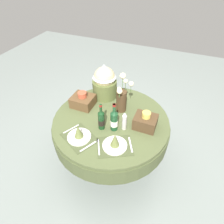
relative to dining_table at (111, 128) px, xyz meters
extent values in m
plane|color=gray|center=(0.00, 0.00, -0.62)|extent=(8.00, 8.00, 0.00)
cylinder|color=#4C5633|center=(0.00, 0.00, 0.13)|extent=(1.30, 1.30, 0.04)
cylinder|color=#464F2E|center=(0.00, 0.00, 0.01)|extent=(1.32, 1.32, 0.20)
cylinder|color=black|center=(0.00, 0.00, -0.24)|extent=(0.12, 0.12, 0.70)
cylinder|color=black|center=(0.00, 0.00, -0.60)|extent=(0.71, 0.71, 0.03)
cube|color=#41492B|center=(-0.19, -0.37, 0.15)|extent=(0.42, 0.39, 0.00)
cylinder|color=silver|center=(-0.19, -0.37, 0.16)|extent=(0.24, 0.24, 0.02)
cone|color=#606B38|center=(-0.19, -0.37, 0.24)|extent=(0.09, 0.09, 0.14)
cube|color=silver|center=(-0.33, -0.30, 0.15)|extent=(0.10, 0.17, 0.00)
cube|color=silver|center=(-0.05, -0.44, 0.15)|extent=(0.10, 0.18, 0.00)
cube|color=#41492B|center=(0.18, -0.34, 0.15)|extent=(0.42, 0.39, 0.00)
cylinder|color=silver|center=(0.18, -0.34, 0.16)|extent=(0.24, 0.24, 0.02)
cone|color=#606B38|center=(0.18, -0.34, 0.24)|extent=(0.09, 0.09, 0.14)
cube|color=silver|center=(0.04, -0.41, 0.15)|extent=(0.10, 0.17, 0.00)
cube|color=silver|center=(0.32, -0.27, 0.15)|extent=(0.10, 0.18, 0.00)
cylinder|color=#47331E|center=(0.05, 0.20, 0.28)|extent=(0.12, 0.12, 0.26)
sphere|color=beige|center=(0.07, 0.24, 0.52)|extent=(0.05, 0.05, 0.05)
cylinder|color=#4C7038|center=(0.07, 0.24, 0.46)|extent=(0.01, 0.01, 0.10)
sphere|color=beige|center=(0.06, 0.08, 0.49)|extent=(0.06, 0.06, 0.06)
cylinder|color=#4C7038|center=(0.06, 0.08, 0.44)|extent=(0.01, 0.01, 0.06)
sphere|color=beige|center=(0.02, 0.29, 0.55)|extent=(0.07, 0.07, 0.07)
cylinder|color=#4C7038|center=(0.02, 0.29, 0.47)|extent=(0.01, 0.01, 0.12)
sphere|color=beige|center=(0.14, 0.23, 0.51)|extent=(0.05, 0.05, 0.05)
cylinder|color=#4C7038|center=(0.14, 0.23, 0.45)|extent=(0.01, 0.01, 0.08)
sphere|color=beige|center=(0.05, 0.10, 0.50)|extent=(0.05, 0.05, 0.05)
cylinder|color=#4C7038|center=(0.05, 0.10, 0.45)|extent=(0.01, 0.01, 0.08)
cylinder|color=#194223|center=(0.09, -0.13, 0.26)|extent=(0.08, 0.08, 0.22)
cylinder|color=silver|center=(0.09, -0.13, 0.24)|extent=(0.08, 0.08, 0.07)
cone|color=#194223|center=(0.09, -0.13, 0.38)|extent=(0.08, 0.08, 0.03)
cylinder|color=#194223|center=(0.09, -0.13, 0.44)|extent=(0.03, 0.03, 0.08)
cylinder|color=maroon|center=(0.09, -0.13, 0.47)|extent=(0.03, 0.03, 0.02)
cylinder|color=#143819|center=(-0.04, -0.16, 0.25)|extent=(0.07, 0.07, 0.21)
cylinder|color=black|center=(-0.04, -0.16, 0.24)|extent=(0.07, 0.07, 0.07)
cone|color=#143819|center=(-0.04, -0.16, 0.37)|extent=(0.07, 0.07, 0.03)
cylinder|color=#143819|center=(-0.04, -0.16, 0.43)|extent=(0.03, 0.03, 0.08)
cylinder|color=maroon|center=(-0.04, -0.16, 0.45)|extent=(0.03, 0.03, 0.02)
cylinder|color=#B7B2AD|center=(0.18, -0.08, 0.24)|extent=(0.05, 0.05, 0.18)
sphere|color=#B7B7BC|center=(0.18, -0.08, 0.34)|extent=(0.03, 0.03, 0.03)
cylinder|color=#566033|center=(-0.24, 0.38, 0.26)|extent=(0.30, 0.30, 0.22)
sphere|color=#C6B784|center=(-0.24, 0.38, 0.42)|extent=(0.26, 0.26, 0.26)
cone|color=silver|center=(-0.24, 0.38, 0.51)|extent=(0.29, 0.29, 0.17)
cube|color=brown|center=(-0.40, 0.10, 0.21)|extent=(0.25, 0.23, 0.13)
cylinder|color=#B24C33|center=(-0.40, 0.10, 0.31)|extent=(0.10, 0.10, 0.06)
cube|color=#47331E|center=(0.38, 0.03, 0.22)|extent=(0.23, 0.20, 0.14)
cylinder|color=gold|center=(0.38, 0.03, 0.32)|extent=(0.09, 0.09, 0.06)
camera|label=1|loc=(0.62, -1.48, 1.64)|focal=31.45mm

